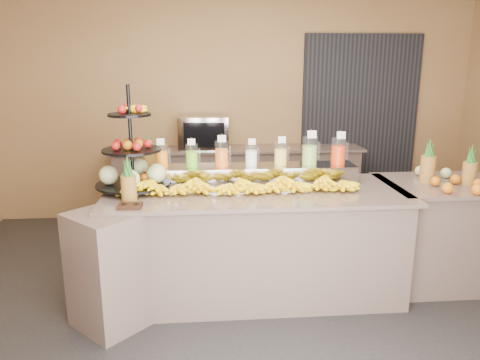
{
  "coord_description": "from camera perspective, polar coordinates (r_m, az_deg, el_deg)",
  "views": [
    {
      "loc": [
        -0.45,
        -3.42,
        1.99
      ],
      "look_at": [
        -0.13,
        0.3,
        1.02
      ],
      "focal_mm": 35.0,
      "sensor_mm": 36.0,
      "label": 1
    }
  ],
  "objects": [
    {
      "name": "back_ledge",
      "position": [
        5.89,
        -0.31,
        -0.48
      ],
      "size": [
        3.1,
        0.55,
        0.93
      ],
      "color": "gray",
      "rests_on": "ground"
    },
    {
      "name": "room_envelope",
      "position": [
        4.26,
        3.85,
        12.95
      ],
      "size": [
        6.04,
        5.02,
        2.82
      ],
      "color": "olive",
      "rests_on": "ground"
    },
    {
      "name": "juice_pitcher_orange_c",
      "position": [
        4.26,
        11.89,
        3.31
      ],
      "size": [
        0.13,
        0.13,
        0.31
      ],
      "color": "silver",
      "rests_on": "pitcher_tray"
    },
    {
      "name": "juice_pitcher_lime",
      "position": [
        4.19,
        8.48,
        3.35
      ],
      "size": [
        0.13,
        0.14,
        0.32
      ],
      "color": "silver",
      "rests_on": "pitcher_tray"
    },
    {
      "name": "pineapple_left_a",
      "position": [
        3.67,
        -13.42,
        -0.55
      ],
      "size": [
        0.12,
        0.12,
        0.36
      ],
      "rotation": [
        0.0,
        0.0,
        0.05
      ],
      "color": "brown",
      "rests_on": "buffet_counter"
    },
    {
      "name": "juice_pitcher_green",
      "position": [
        4.09,
        -5.89,
        2.85
      ],
      "size": [
        0.11,
        0.11,
        0.26
      ],
      "color": "silver",
      "rests_on": "pitcher_tray"
    },
    {
      "name": "oven_warmer",
      "position": [
        5.74,
        -4.43,
        5.83
      ],
      "size": [
        0.61,
        0.44,
        0.4
      ],
      "primitive_type": "cube",
      "rotation": [
        0.0,
        0.0,
        -0.05
      ],
      "color": "gray",
      "rests_on": "back_ledge"
    },
    {
      "name": "ground",
      "position": [
        3.98,
        2.37,
        -15.47
      ],
      "size": [
        6.0,
        6.0,
        0.0
      ],
      "primitive_type": "plane",
      "color": "black",
      "rests_on": "ground"
    },
    {
      "name": "buffet_counter",
      "position": [
        4.0,
        0.32,
        -7.89
      ],
      "size": [
        2.75,
        1.25,
        0.93
      ],
      "color": "gray",
      "rests_on": "ground"
    },
    {
      "name": "condiment_caddy",
      "position": [
        3.54,
        -13.26,
        -3.09
      ],
      "size": [
        0.18,
        0.14,
        0.03
      ],
      "primitive_type": "cube",
      "rotation": [
        0.0,
        0.0,
        -0.05
      ],
      "color": "black",
      "rests_on": "buffet_counter"
    },
    {
      "name": "right_fruit_pile",
      "position": [
        4.39,
        24.39,
        0.24
      ],
      "size": [
        0.45,
        0.43,
        0.24
      ],
      "color": "brown",
      "rests_on": "right_counter"
    },
    {
      "name": "juice_pitcher_milk",
      "position": [
        4.11,
        1.38,
        2.96
      ],
      "size": [
        0.11,
        0.11,
        0.26
      ],
      "color": "silver",
      "rests_on": "pitcher_tray"
    },
    {
      "name": "right_counter",
      "position": [
        4.64,
        23.19,
        -5.86
      ],
      "size": [
        1.08,
        0.88,
        0.93
      ],
      "color": "gray",
      "rests_on": "ground"
    },
    {
      "name": "juice_pitcher_orange_a",
      "position": [
        4.1,
        -9.53,
        2.79
      ],
      "size": [
        0.11,
        0.12,
        0.27
      ],
      "color": "silver",
      "rests_on": "pitcher_tray"
    },
    {
      "name": "pitcher_tray",
      "position": [
        4.14,
        1.37,
        0.76
      ],
      "size": [
        1.85,
        0.3,
        0.15
      ],
      "primitive_type": "cube",
      "color": "gray",
      "rests_on": "buffet_counter"
    },
    {
      "name": "fruit_stand",
      "position": [
        3.96,
        -12.42,
        1.95
      ],
      "size": [
        0.68,
        0.68,
        0.87
      ],
      "rotation": [
        0.0,
        0.0,
        0.11
      ],
      "color": "black",
      "rests_on": "buffet_counter"
    },
    {
      "name": "pineapple_left_b",
      "position": [
        4.3,
        -10.93,
        2.17
      ],
      "size": [
        0.14,
        0.14,
        0.42
      ],
      "rotation": [
        0.0,
        0.0,
        0.38
      ],
      "color": "brown",
      "rests_on": "buffet_counter"
    },
    {
      "name": "juice_pitcher_orange_b",
      "position": [
        4.09,
        -2.25,
        3.06
      ],
      "size": [
        0.12,
        0.13,
        0.29
      ],
      "color": "silver",
      "rests_on": "pitcher_tray"
    },
    {
      "name": "juice_pitcher_lemon",
      "position": [
        4.14,
        4.97,
        3.08
      ],
      "size": [
        0.11,
        0.12,
        0.27
      ],
      "color": "silver",
      "rests_on": "pitcher_tray"
    },
    {
      "name": "banana_heap",
      "position": [
        3.84,
        -0.06,
        -0.46
      ],
      "size": [
        2.01,
        0.18,
        0.17
      ],
      "color": "yellow",
      "rests_on": "buffet_counter"
    }
  ]
}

